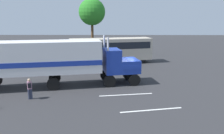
{
  "coord_description": "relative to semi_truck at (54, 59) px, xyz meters",
  "views": [
    {
      "loc": [
        -0.65,
        -20.95,
        6.18
      ],
      "look_at": [
        -0.86,
        -0.24,
        1.6
      ],
      "focal_mm": 36.14,
      "sensor_mm": 36.0,
      "label": 1
    }
  ],
  "objects": [
    {
      "name": "person_bystander",
      "position": [
        -1.11,
        -3.28,
        -1.63
      ],
      "size": [
        0.39,
        0.48,
        1.63
      ],
      "color": "#2D3347",
      "rests_on": "ground_plane"
    },
    {
      "name": "parked_bus",
      "position": [
        4.91,
        10.69,
        -0.46
      ],
      "size": [
        11.29,
        5.06,
        3.4
      ],
      "color": "#BFB29E",
      "rests_on": "ground_plane"
    },
    {
      "name": "tree_left",
      "position": [
        1.56,
        19.52,
        4.5
      ],
      "size": [
        4.51,
        4.51,
        9.33
      ],
      "color": "brown",
      "rests_on": "ground_plane"
    },
    {
      "name": "lane_stripe_near",
      "position": [
        6.33,
        -2.23,
        -2.52
      ],
      "size": [
        4.37,
        0.88,
        0.01
      ],
      "primitive_type": "cube",
      "rotation": [
        0.0,
        0.0,
        0.16
      ],
      "color": "silver",
      "rests_on": "ground_plane"
    },
    {
      "name": "semi_truck",
      "position": [
        0.0,
        0.0,
        0.0
      ],
      "size": [
        14.37,
        5.37,
        4.5
      ],
      "color": "#193399",
      "rests_on": "ground_plane"
    },
    {
      "name": "ground_plane",
      "position": [
        6.02,
        1.27,
        -2.52
      ],
      "size": [
        120.0,
        120.0,
        0.0
      ],
      "primitive_type": "plane",
      "color": "#2D2D30"
    },
    {
      "name": "lane_stripe_mid",
      "position": [
        7.9,
        -5.32,
        -2.52
      ],
      "size": [
        4.34,
        1.03,
        0.01
      ],
      "primitive_type": "cube",
      "rotation": [
        0.0,
        0.0,
        0.2
      ],
      "color": "silver",
      "rests_on": "ground_plane"
    }
  ]
}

